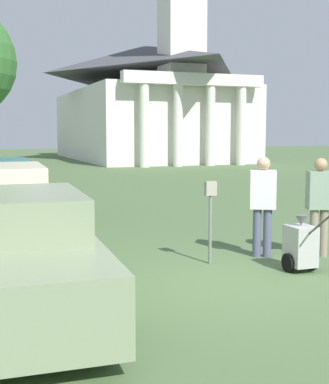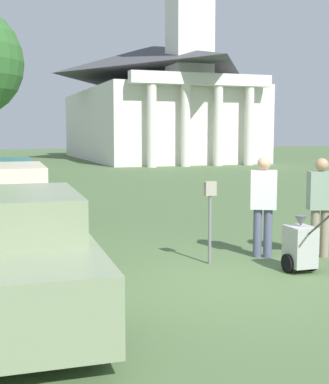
{
  "view_description": "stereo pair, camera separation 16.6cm",
  "coord_description": "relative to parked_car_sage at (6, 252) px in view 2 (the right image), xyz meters",
  "views": [
    {
      "loc": [
        -3.37,
        -6.32,
        2.07
      ],
      "look_at": [
        -0.37,
        1.76,
        1.1
      ],
      "focal_mm": 50.0,
      "sensor_mm": 36.0,
      "label": 1
    },
    {
      "loc": [
        -3.21,
        -6.37,
        2.07
      ],
      "look_at": [
        -0.37,
        1.76,
        1.1
      ],
      "focal_mm": 50.0,
      "sensor_mm": 36.0,
      "label": 2
    }
  ],
  "objects": [
    {
      "name": "equipment_cart",
      "position": [
        4.19,
        0.16,
        -0.26
      ],
      "size": [
        0.48,
        0.99,
        1.0
      ],
      "rotation": [
        0.0,
        0.0,
        -0.03
      ],
      "color": "#B2B2AD",
      "rests_on": "ground_plane"
    },
    {
      "name": "parked_car_sage",
      "position": [
        0.0,
        0.0,
        0.0
      ],
      "size": [
        2.18,
        4.89,
        1.38
      ],
      "rotation": [
        0.0,
        0.0,
        -0.05
      ],
      "color": "gray",
      "rests_on": "ground_plane"
    },
    {
      "name": "parking_meter",
      "position": [
        3.12,
        1.04,
        0.26
      ],
      "size": [
        0.18,
        0.09,
        1.31
      ],
      "color": "slate",
      "rests_on": "ground_plane"
    },
    {
      "name": "ground_plane",
      "position": [
        2.94,
        -0.15,
        -0.65
      ],
      "size": [
        120.0,
        120.0,
        0.0
      ],
      "primitive_type": "plane",
      "color": "#4C663D"
    },
    {
      "name": "person_supervisor",
      "position": [
        5.03,
        0.86,
        0.28
      ],
      "size": [
        0.46,
        0.33,
        1.65
      ],
      "rotation": [
        0.0,
        0.0,
        2.86
      ],
      "color": "gray",
      "rests_on": "ground_plane"
    },
    {
      "name": "person_worker",
      "position": [
        4.13,
        1.16,
        0.3
      ],
      "size": [
        0.47,
        0.39,
        1.67
      ],
      "rotation": [
        0.0,
        0.0,
        2.65
      ],
      "color": "#515670",
      "rests_on": "ground_plane"
    },
    {
      "name": "church",
      "position": [
        12.49,
        32.14,
        3.97
      ],
      "size": [
        10.78,
        18.85,
        20.39
      ],
      "color": "silver",
      "rests_on": "ground_plane"
    }
  ]
}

